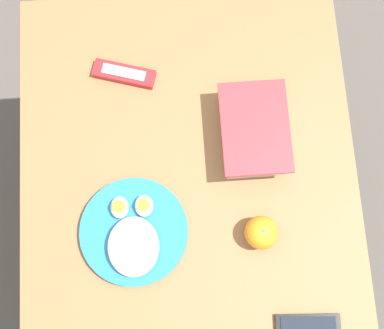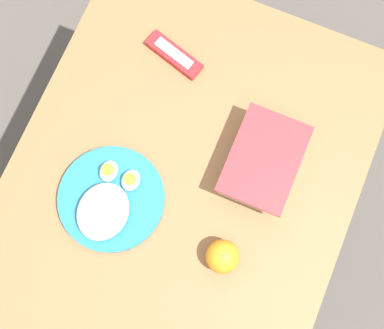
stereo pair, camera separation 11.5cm
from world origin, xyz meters
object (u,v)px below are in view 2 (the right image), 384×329
object	(u,v)px
candy_bar	(174,55)
food_container	(263,163)
orange_fruit	(223,256)
rice_plate	(109,201)

from	to	relation	value
candy_bar	food_container	bearing A→B (deg)	59.40
orange_fruit	candy_bar	xyz separation A→B (m)	(-0.38, -0.27, -0.03)
food_container	rice_plate	bearing A→B (deg)	-53.30
orange_fruit	rice_plate	distance (m)	0.27
orange_fruit	rice_plate	xyz separation A→B (m)	(-0.02, -0.27, -0.02)
rice_plate	candy_bar	world-z (taller)	rice_plate
orange_fruit	candy_bar	distance (m)	0.47
food_container	orange_fruit	xyz separation A→B (m)	(0.22, -0.00, 0.00)
food_container	rice_plate	size ratio (longest dim) A/B	0.89
orange_fruit	food_container	bearing A→B (deg)	178.71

